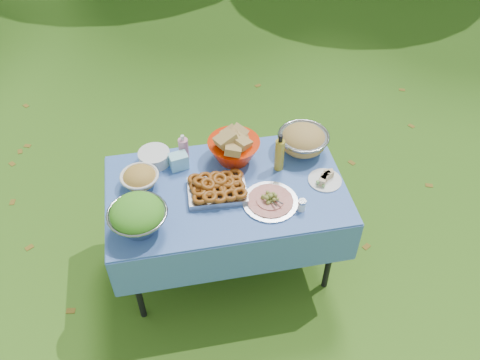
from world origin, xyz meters
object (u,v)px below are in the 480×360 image
object	(u,v)px
picnic_table	(227,228)
plate_stack	(154,157)
pasta_bowl_steel	(303,140)
oil_bottle	(280,152)
charcuterie_platter	(270,198)
bread_bowl	(234,146)
salad_bowl	(138,216)

from	to	relation	value
picnic_table	plate_stack	xyz separation A→B (m)	(-0.41, 0.32, 0.42)
pasta_bowl_steel	oil_bottle	bearing A→B (deg)	-144.21
oil_bottle	charcuterie_platter	bearing A→B (deg)	-113.17
charcuterie_platter	pasta_bowl_steel	bearing A→B (deg)	53.11
picnic_table	bread_bowl	xyz separation A→B (m)	(0.09, 0.25, 0.49)
pasta_bowl_steel	oil_bottle	xyz separation A→B (m)	(-0.20, -0.14, 0.05)
plate_stack	oil_bottle	bearing A→B (deg)	-14.91
charcuterie_platter	bread_bowl	bearing A→B (deg)	109.09
plate_stack	pasta_bowl_steel	world-z (taller)	pasta_bowl_steel
pasta_bowl_steel	charcuterie_platter	distance (m)	0.53
picnic_table	salad_bowl	xyz separation A→B (m)	(-0.53, -0.22, 0.49)
charcuterie_platter	oil_bottle	size ratio (longest dim) A/B	1.23
salad_bowl	plate_stack	xyz separation A→B (m)	(0.12, 0.54, -0.07)
bread_bowl	charcuterie_platter	xyz separation A→B (m)	(0.14, -0.42, -0.07)
bread_bowl	oil_bottle	world-z (taller)	oil_bottle
picnic_table	bread_bowl	distance (m)	0.56
oil_bottle	salad_bowl	bearing A→B (deg)	-159.27
bread_bowl	oil_bottle	distance (m)	0.30
charcuterie_platter	salad_bowl	bearing A→B (deg)	-175.63
bread_bowl	charcuterie_platter	world-z (taller)	bread_bowl
picnic_table	oil_bottle	size ratio (longest dim) A/B	5.35
salad_bowl	pasta_bowl_steel	world-z (taller)	salad_bowl
picnic_table	plate_stack	world-z (taller)	plate_stack
picnic_table	salad_bowl	world-z (taller)	salad_bowl
picnic_table	salad_bowl	distance (m)	0.76
plate_stack	oil_bottle	xyz separation A→B (m)	(0.77, -0.21, 0.09)
picnic_table	oil_bottle	bearing A→B (deg)	17.52
bread_bowl	pasta_bowl_steel	distance (m)	0.46
bread_bowl	charcuterie_platter	size ratio (longest dim) A/B	1.00
picnic_table	pasta_bowl_steel	size ratio (longest dim) A/B	4.41
plate_stack	picnic_table	bearing A→B (deg)	-37.67
picnic_table	salad_bowl	size ratio (longest dim) A/B	4.38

